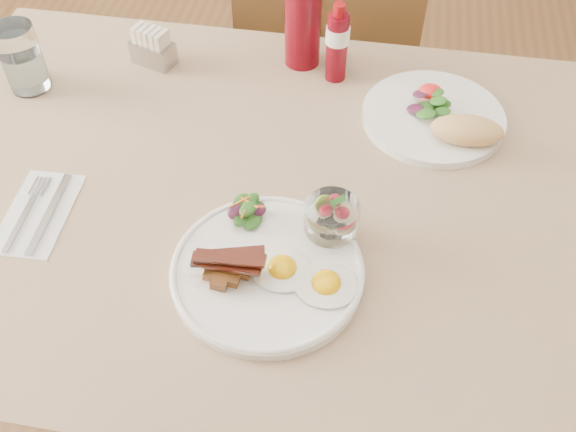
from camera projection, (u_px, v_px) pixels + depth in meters
name	position (u px, v px, depth m)	size (l,w,h in m)	color
table	(284.00, 226.00, 1.11)	(1.33, 0.88, 0.75)	brown
chair_far	(329.00, 64.00, 1.64)	(0.42, 0.42, 0.93)	brown
main_plate	(267.00, 272.00, 0.92)	(0.28, 0.28, 0.02)	white
fried_eggs	(304.00, 276.00, 0.90)	(0.18, 0.12, 0.02)	white
bacon_potato_pile	(228.00, 267.00, 0.89)	(0.11, 0.06, 0.05)	brown
side_salad	(247.00, 212.00, 0.97)	(0.07, 0.06, 0.03)	#1C4B14
fruit_cup	(332.00, 217.00, 0.92)	(0.08, 0.08, 0.08)	white
second_plate	(441.00, 119.00, 1.13)	(0.25, 0.25, 0.06)	white
ketchup_bottle	(303.00, 18.00, 1.20)	(0.09, 0.09, 0.20)	#5C050F
hot_sauce_bottle	(337.00, 43.00, 1.18)	(0.05, 0.05, 0.16)	#5C050F
sugar_caddy	(153.00, 48.00, 1.24)	(0.09, 0.07, 0.08)	#AFAFB4
water_glass	(23.00, 62.00, 1.17)	(0.07, 0.07, 0.13)	white
napkin_cutlery	(39.00, 213.00, 1.00)	(0.10, 0.18, 0.01)	white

